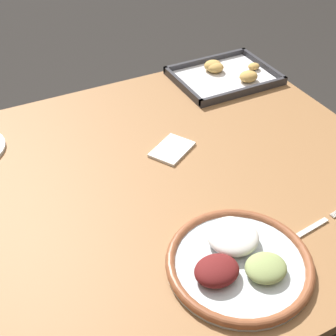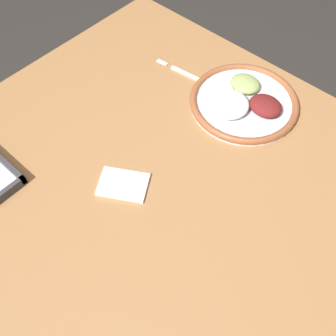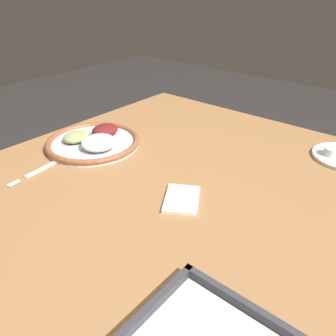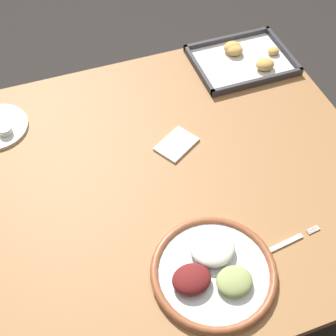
{
  "view_description": "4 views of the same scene",
  "coord_description": "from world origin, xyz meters",
  "px_view_note": "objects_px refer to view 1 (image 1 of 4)",
  "views": [
    {
      "loc": [
        -0.4,
        -0.79,
        1.53
      ],
      "look_at": [
        -0.0,
        0.0,
        0.81
      ],
      "focal_mm": 50.0,
      "sensor_mm": 36.0,
      "label": 1
    },
    {
      "loc": [
        -0.35,
        0.39,
        1.57
      ],
      "look_at": [
        -0.0,
        0.0,
        0.81
      ],
      "focal_mm": 42.0,
      "sensor_mm": 36.0,
      "label": 2
    },
    {
      "loc": [
        0.58,
        0.48,
        1.24
      ],
      "look_at": [
        -0.0,
        0.0,
        0.81
      ],
      "focal_mm": 35.0,
      "sensor_mm": 36.0,
      "label": 3
    },
    {
      "loc": [
        -0.27,
        -0.74,
        1.8
      ],
      "look_at": [
        -0.0,
        0.0,
        0.81
      ],
      "focal_mm": 50.0,
      "sensor_mm": 36.0,
      "label": 4
    }
  ],
  "objects_px": {
    "fork": "(306,231)",
    "napkin": "(172,149)",
    "baking_tray": "(225,75)",
    "dinner_plate": "(237,261)"
  },
  "relations": [
    {
      "from": "dinner_plate",
      "to": "baking_tray",
      "type": "distance_m",
      "value": 0.79
    },
    {
      "from": "fork",
      "to": "baking_tray",
      "type": "bearing_deg",
      "value": 65.25
    },
    {
      "from": "fork",
      "to": "napkin",
      "type": "bearing_deg",
      "value": 100.86
    },
    {
      "from": "fork",
      "to": "dinner_plate",
      "type": "bearing_deg",
      "value": 175.89
    },
    {
      "from": "dinner_plate",
      "to": "fork",
      "type": "bearing_deg",
      "value": 2.77
    },
    {
      "from": "fork",
      "to": "napkin",
      "type": "distance_m",
      "value": 0.42
    },
    {
      "from": "fork",
      "to": "baking_tray",
      "type": "xyz_separation_m",
      "value": [
        0.22,
        0.67,
        0.01
      ]
    },
    {
      "from": "baking_tray",
      "to": "napkin",
      "type": "distance_m",
      "value": 0.44
    },
    {
      "from": "dinner_plate",
      "to": "baking_tray",
      "type": "relative_size",
      "value": 0.92
    },
    {
      "from": "dinner_plate",
      "to": "napkin",
      "type": "height_order",
      "value": "dinner_plate"
    }
  ]
}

